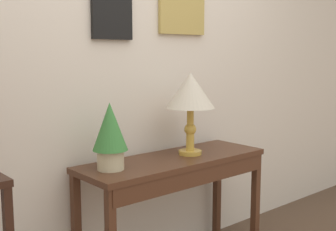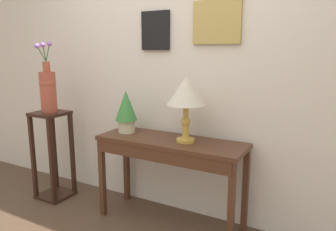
# 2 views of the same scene
# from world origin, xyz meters

# --- Properties ---
(back_wall_with_art) EXTENTS (9.00, 0.13, 2.80)m
(back_wall_with_art) POSITION_xyz_m (0.00, 1.47, 1.40)
(back_wall_with_art) COLOR beige
(back_wall_with_art) RESTS_ON ground
(console_table) EXTENTS (1.24, 0.42, 0.74)m
(console_table) POSITION_xyz_m (0.11, 1.14, 0.64)
(console_table) COLOR #472819
(console_table) RESTS_ON ground
(table_lamp) EXTENTS (0.31, 0.31, 0.52)m
(table_lamp) POSITION_xyz_m (0.25, 1.17, 1.13)
(table_lamp) COLOR gold
(table_lamp) RESTS_ON console_table
(potted_plant_on_console) EXTENTS (0.19, 0.19, 0.37)m
(potted_plant_on_console) POSITION_xyz_m (-0.34, 1.18, 0.94)
(potted_plant_on_console) COLOR beige
(potted_plant_on_console) RESTS_ON console_table
(pedestal_stand_left) EXTENTS (0.30, 0.30, 0.87)m
(pedestal_stand_left) POSITION_xyz_m (-1.15, 1.04, 0.44)
(pedestal_stand_left) COLOR black
(pedestal_stand_left) RESTS_ON ground
(flower_vase_tall) EXTENTS (0.16, 0.16, 0.66)m
(flower_vase_tall) POSITION_xyz_m (-1.15, 1.04, 1.11)
(flower_vase_tall) COLOR #9E4733
(flower_vase_tall) RESTS_ON pedestal_stand_left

